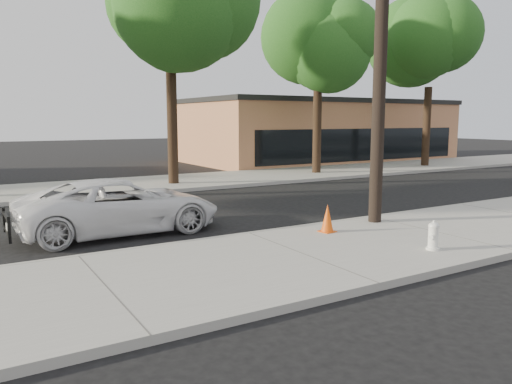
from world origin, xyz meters
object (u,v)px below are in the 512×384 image
Objects in this scene: police_cruiser at (120,206)px; fire_hydrant at (433,237)px; utility_pole at (381,48)px; traffic_cone at (327,219)px.

police_cruiser is 7.54m from fire_hydrant.
utility_pole is 5.21m from fire_hydrant.
utility_pole reaches higher than police_cruiser.
police_cruiser is 5.24m from traffic_cone.
traffic_cone reaches higher than fire_hydrant.
police_cruiser reaches higher than fire_hydrant.
utility_pole is 15.23× the size of fire_hydrant.
utility_pole reaches higher than fire_hydrant.
traffic_cone is at bearing -127.28° from police_cruiser.
fire_hydrant is at bearing -71.23° from traffic_cone.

